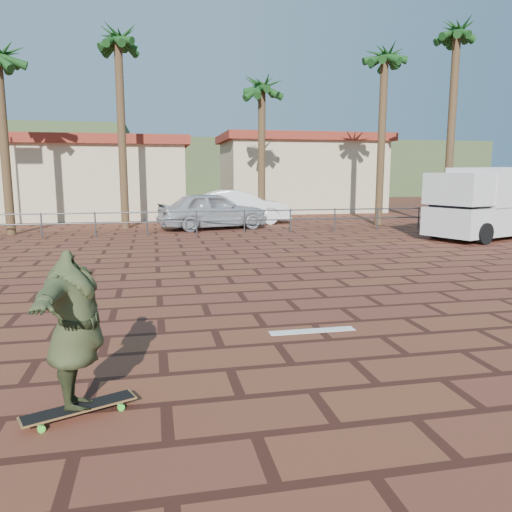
{
  "coord_description": "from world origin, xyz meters",
  "views": [
    {
      "loc": [
        -1.73,
        -8.54,
        2.49
      ],
      "look_at": [
        0.33,
        1.46,
        0.8
      ],
      "focal_mm": 35.0,
      "sensor_mm": 36.0,
      "label": 1
    }
  ],
  "objects_px": {
    "campervan": "(490,201)",
    "car_silver": "(213,210)",
    "skateboarder": "(75,330)",
    "longboard": "(79,408)",
    "car_white": "(238,207)"
  },
  "relations": [
    {
      "from": "campervan",
      "to": "skateboarder",
      "type": "bearing_deg",
      "value": -159.22
    },
    {
      "from": "skateboarder",
      "to": "longboard",
      "type": "bearing_deg",
      "value": 2.97
    },
    {
      "from": "longboard",
      "to": "car_white",
      "type": "distance_m",
      "value": 20.21
    },
    {
      "from": "skateboarder",
      "to": "campervan",
      "type": "height_order",
      "value": "campervan"
    },
    {
      "from": "campervan",
      "to": "car_white",
      "type": "xyz_separation_m",
      "value": [
        -8.59,
        7.53,
        -0.59
      ]
    },
    {
      "from": "longboard",
      "to": "car_white",
      "type": "bearing_deg",
      "value": 52.7
    },
    {
      "from": "campervan",
      "to": "car_white",
      "type": "height_order",
      "value": "campervan"
    },
    {
      "from": "campervan",
      "to": "car_white",
      "type": "bearing_deg",
      "value": 118.01
    },
    {
      "from": "campervan",
      "to": "car_silver",
      "type": "bearing_deg",
      "value": 131.03
    },
    {
      "from": "car_white",
      "to": "car_silver",
      "type": "bearing_deg",
      "value": 143.76
    },
    {
      "from": "longboard",
      "to": "campervan",
      "type": "height_order",
      "value": "campervan"
    },
    {
      "from": "longboard",
      "to": "skateboarder",
      "type": "relative_size",
      "value": 0.57
    },
    {
      "from": "car_white",
      "to": "skateboarder",
      "type": "bearing_deg",
      "value": 165.59
    },
    {
      "from": "skateboarder",
      "to": "car_silver",
      "type": "distance_m",
      "value": 17.81
    },
    {
      "from": "car_silver",
      "to": "campervan",
      "type": "bearing_deg",
      "value": -130.24
    }
  ]
}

